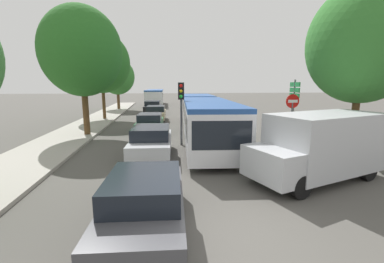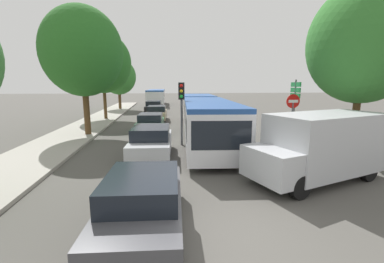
{
  "view_description": "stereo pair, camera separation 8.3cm",
  "coord_description": "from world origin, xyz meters",
  "views": [
    {
      "loc": [
        -1.31,
        -4.9,
        3.27
      ],
      "look_at": [
        0.2,
        6.38,
        1.2
      ],
      "focal_mm": 24.0,
      "sensor_mm": 36.0,
      "label": 1
    },
    {
      "loc": [
        -1.23,
        -4.91,
        3.27
      ],
      "look_at": [
        0.2,
        6.38,
        1.2
      ],
      "focal_mm": 24.0,
      "sensor_mm": 36.0,
      "label": 2
    }
  ],
  "objects": [
    {
      "name": "ground_plane",
      "position": [
        0.0,
        0.0,
        0.0
      ],
      "size": [
        200.0,
        200.0,
        0.0
      ],
      "primitive_type": "plane",
      "color": "#4F4C47"
    },
    {
      "name": "queued_car_green",
      "position": [
        -1.85,
        12.65,
        0.69
      ],
      "size": [
        1.9,
        4.0,
        1.36
      ],
      "rotation": [
        0.0,
        0.0,
        1.51
      ],
      "color": "#236638",
      "rests_on": "ground"
    },
    {
      "name": "kerb_strip_left",
      "position": [
        -6.91,
        18.94,
        0.07
      ],
      "size": [
        3.2,
        47.87,
        0.14
      ],
      "primitive_type": "cube",
      "color": "#9E998E",
      "rests_on": "ground"
    },
    {
      "name": "queued_car_black",
      "position": [
        -1.87,
        25.0,
        0.75
      ],
      "size": [
        2.06,
        4.34,
        1.47
      ],
      "rotation": [
        0.0,
        0.0,
        1.51
      ],
      "color": "black",
      "rests_on": "ground"
    },
    {
      "name": "articulated_bus",
      "position": [
        1.65,
        11.94,
        1.41
      ],
      "size": [
        3.88,
        16.56,
        2.44
      ],
      "rotation": [
        0.0,
        0.0,
        -1.66
      ],
      "color": "silver",
      "rests_on": "ground"
    },
    {
      "name": "queued_car_tan",
      "position": [
        -1.49,
        18.92,
        0.71
      ],
      "size": [
        1.95,
        4.11,
        1.39
      ],
      "rotation": [
        0.0,
        0.0,
        1.51
      ],
      "color": "tan",
      "rests_on": "ground"
    },
    {
      "name": "tree_left_distant",
      "position": [
        -6.49,
        30.36,
        4.24
      ],
      "size": [
        4.45,
        4.45,
        6.72
      ],
      "color": "#51381E",
      "rests_on": "ground"
    },
    {
      "name": "no_entry_sign",
      "position": [
        5.4,
        7.21,
        1.88
      ],
      "size": [
        0.7,
        0.08,
        2.82
      ],
      "rotation": [
        0.0,
        0.0,
        -1.57
      ],
      "color": "#56595E",
      "rests_on": "ground"
    },
    {
      "name": "tree_left_far",
      "position": [
        -6.32,
        20.13,
        5.27
      ],
      "size": [
        5.13,
        5.13,
        8.03
      ],
      "color": "#51381E",
      "rests_on": "ground"
    },
    {
      "name": "direction_sign_post",
      "position": [
        7.16,
        10.26,
        2.57
      ],
      "size": [
        0.21,
        1.4,
        3.6
      ],
      "rotation": [
        0.0,
        0.0,
        3.03
      ],
      "color": "#56595E",
      "rests_on": "ground"
    },
    {
      "name": "tree_left_mid",
      "position": [
        -5.77,
        12.18,
        5.14
      ],
      "size": [
        4.88,
        4.88,
        8.02
      ],
      "color": "#51381E",
      "rests_on": "ground"
    },
    {
      "name": "white_van",
      "position": [
        4.24,
        3.04,
        1.24
      ],
      "size": [
        5.36,
        3.45,
        2.31
      ],
      "rotation": [
        0.0,
        0.0,
        3.47
      ],
      "color": "#B7BABF",
      "rests_on": "ground"
    },
    {
      "name": "tree_right_near",
      "position": [
        7.57,
        5.61,
        5.03
      ],
      "size": [
        4.64,
        4.64,
        7.62
      ],
      "color": "#51381E",
      "rests_on": "ground"
    },
    {
      "name": "traffic_light",
      "position": [
        -0.05,
        8.86,
        2.5
      ],
      "size": [
        0.35,
        0.38,
        3.4
      ],
      "rotation": [
        0.0,
        0.0,
        -1.7
      ],
      "color": "#56595E",
      "rests_on": "ground"
    },
    {
      "name": "queued_car_silver",
      "position": [
        -1.63,
        6.66,
        0.72
      ],
      "size": [
        2.0,
        4.21,
        1.43
      ],
      "rotation": [
        0.0,
        0.0,
        1.51
      ],
      "color": "#B7BABF",
      "rests_on": "ground"
    },
    {
      "name": "queued_car_graphite",
      "position": [
        -1.64,
        0.48,
        0.69
      ],
      "size": [
        1.91,
        4.03,
        1.37
      ],
      "rotation": [
        0.0,
        0.0,
        1.51
      ],
      "color": "#47474C",
      "rests_on": "ground"
    },
    {
      "name": "city_bus_rear",
      "position": [
        -1.72,
        37.88,
        1.45
      ],
      "size": [
        2.96,
        11.73,
        2.51
      ],
      "rotation": [
        0.0,
        0.0,
        1.54
      ],
      "color": "silver",
      "rests_on": "ground"
    }
  ]
}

